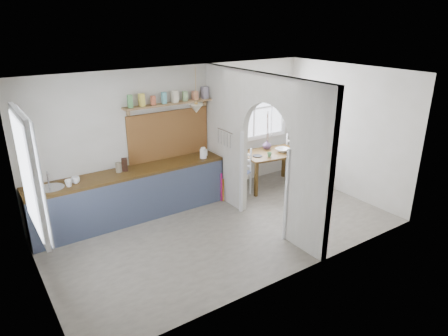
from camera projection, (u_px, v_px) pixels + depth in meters
floor at (225, 229)px, 6.86m from camera, size 5.80×3.20×0.01m
ceiling at (225, 76)px, 5.94m from camera, size 5.80×3.20×0.01m
walls at (225, 158)px, 6.40m from camera, size 5.81×3.21×2.60m
partition at (257, 141)px, 6.76m from camera, size 0.12×3.20×2.60m
kitchen_window at (27, 174)px, 4.77m from camera, size 0.10×1.16×1.50m
nook_window at (254, 109)px, 8.45m from camera, size 1.76×0.10×1.30m
counter at (131, 194)px, 7.13m from camera, size 3.50×0.60×0.90m
sink at (51, 188)px, 6.28m from camera, size 0.40×0.40×0.02m
backsplash at (169, 135)px, 7.50m from camera, size 1.65×0.03×0.90m
shelf at (170, 101)px, 7.20m from camera, size 1.75×0.20×0.21m
pendant_lamp at (196, 109)px, 7.17m from camera, size 0.26×0.26×0.16m
utensil_rail at (225, 131)px, 7.36m from camera, size 0.02×0.50×0.02m
dining_table at (271, 169)px, 8.51m from camera, size 1.33×0.99×0.76m
chair_left at (237, 173)px, 8.00m from camera, size 0.60×0.60×0.99m
chair_right at (300, 156)px, 8.95m from camera, size 0.48×0.48×1.01m
kettle at (203, 153)px, 7.58m from camera, size 0.21×0.20×0.21m
mug_a at (69, 183)px, 6.31m from camera, size 0.15×0.15×0.11m
mug_b at (76, 180)px, 6.43m from camera, size 0.18×0.18×0.11m
knife_block at (125, 165)px, 6.96m from camera, size 0.14×0.16×0.21m
jar at (119, 167)px, 6.89m from camera, size 0.12×0.12×0.17m
towel_magenta at (221, 188)px, 7.83m from camera, size 0.02×0.03×0.61m
towel_orange at (223, 190)px, 7.79m from camera, size 0.02×0.03×0.46m
bowl at (283, 150)px, 8.42m from camera, size 0.29×0.29×0.07m
table_cup at (269, 155)px, 8.09m from camera, size 0.11×0.11×0.09m
plate at (257, 156)px, 8.14m from camera, size 0.21×0.21×0.02m
vase at (267, 145)px, 8.56m from camera, size 0.21×0.21×0.20m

